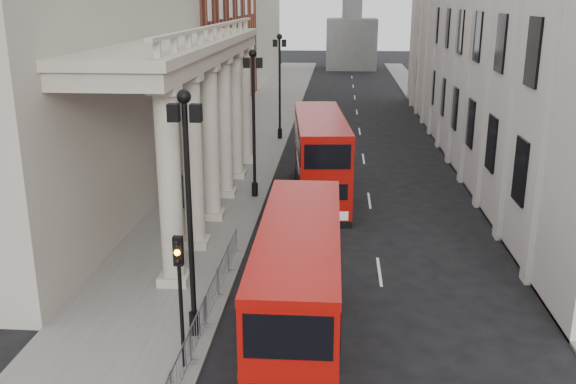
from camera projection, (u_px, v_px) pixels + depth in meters
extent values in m
cube|color=slate|center=(240.00, 156.00, 46.88)|extent=(6.00, 140.00, 0.12)
cube|color=slate|center=(469.00, 160.00, 45.64)|extent=(3.00, 140.00, 0.12)
cube|color=slate|center=(280.00, 156.00, 46.66)|extent=(0.20, 140.00, 0.14)
cube|color=#A49D89|center=(65.00, 98.00, 34.28)|extent=(9.00, 28.00, 12.00)
cube|color=#A49D89|center=(239.00, 6.00, 92.28)|extent=(9.00, 30.00, 20.00)
cube|color=#60605E|center=(351.00, 44.00, 104.22)|extent=(8.00, 8.00, 8.00)
cylinder|color=black|center=(195.00, 323.00, 21.76)|extent=(0.36, 0.36, 0.80)
cylinder|color=black|center=(190.00, 223.00, 20.72)|extent=(0.18, 0.18, 8.00)
sphere|color=black|center=(184.00, 97.00, 19.53)|extent=(0.44, 0.44, 0.44)
cube|color=black|center=(196.00, 113.00, 19.65)|extent=(0.35, 0.35, 0.55)
cube|color=black|center=(173.00, 113.00, 19.70)|extent=(0.35, 0.35, 0.55)
cylinder|color=black|center=(255.00, 189.00, 37.03)|extent=(0.36, 0.36, 0.80)
cylinder|color=black|center=(254.00, 128.00, 35.98)|extent=(0.18, 0.18, 8.00)
sphere|color=black|center=(253.00, 53.00, 34.80)|extent=(0.44, 0.44, 0.44)
cube|color=black|center=(259.00, 63.00, 34.92)|extent=(0.35, 0.35, 0.55)
cube|color=black|center=(246.00, 63.00, 34.97)|extent=(0.35, 0.35, 0.55)
cylinder|color=black|center=(280.00, 133.00, 52.29)|extent=(0.36, 0.36, 0.80)
cylinder|color=black|center=(280.00, 89.00, 51.25)|extent=(0.18, 0.18, 8.00)
sphere|color=black|center=(280.00, 37.00, 50.06)|extent=(0.44, 0.44, 0.44)
cube|color=black|center=(284.00, 43.00, 50.18)|extent=(0.35, 0.35, 0.55)
cube|color=black|center=(275.00, 43.00, 50.23)|extent=(0.35, 0.35, 0.55)
cylinder|color=black|center=(182.00, 317.00, 19.47)|extent=(0.12, 0.12, 3.40)
cube|color=black|center=(178.00, 251.00, 18.85)|extent=(0.28, 0.22, 0.90)
sphere|color=black|center=(177.00, 243.00, 18.63)|extent=(0.18, 0.18, 0.18)
sphere|color=orange|center=(177.00, 253.00, 18.72)|extent=(0.18, 0.18, 0.18)
sphere|color=black|center=(178.00, 262.00, 18.81)|extent=(0.18, 0.18, 0.18)
cube|color=gray|center=(181.00, 367.00, 18.88)|extent=(0.50, 2.30, 1.10)
cube|color=gray|center=(198.00, 328.00, 21.13)|extent=(0.50, 2.30, 1.10)
cube|color=gray|center=(212.00, 296.00, 23.37)|extent=(0.50, 2.30, 1.10)
cube|color=gray|center=(223.00, 270.00, 25.61)|extent=(0.50, 2.30, 1.10)
cube|color=gray|center=(232.00, 248.00, 27.85)|extent=(0.50, 2.30, 1.10)
cube|color=#A00C07|center=(299.00, 317.00, 20.52)|extent=(2.52, 10.22, 1.94)
cube|color=#A00C07|center=(299.00, 259.00, 19.93)|extent=(2.52, 10.22, 1.70)
cube|color=#A00C07|center=(300.00, 229.00, 19.65)|extent=(2.56, 10.26, 0.24)
cube|color=black|center=(299.00, 349.00, 20.85)|extent=(2.54, 10.22, 0.34)
cube|color=black|center=(299.00, 310.00, 20.44)|extent=(2.56, 8.28, 0.97)
cube|color=black|center=(299.00, 256.00, 19.90)|extent=(2.58, 9.64, 1.07)
cylinder|color=black|center=(272.00, 305.00, 23.10)|extent=(0.32, 0.97, 0.97)
cylinder|color=black|center=(333.00, 307.00, 22.95)|extent=(0.32, 0.97, 0.97)
cube|color=#920B06|center=(320.00, 173.00, 37.00)|extent=(3.60, 11.10, 2.08)
cube|color=#920B06|center=(320.00, 137.00, 36.37)|extent=(3.60, 11.10, 1.82)
cube|color=#920B06|center=(321.00, 119.00, 36.07)|extent=(3.65, 11.15, 0.26)
cube|color=black|center=(320.00, 194.00, 37.35)|extent=(3.62, 11.10, 0.36)
cube|color=black|center=(320.00, 169.00, 36.92)|extent=(3.47, 9.04, 1.04)
cube|color=black|center=(320.00, 135.00, 36.34)|extent=(3.61, 10.49, 1.14)
cube|color=white|center=(326.00, 216.00, 32.00)|extent=(2.18, 0.27, 0.47)
cube|color=yellow|center=(326.00, 222.00, 32.09)|extent=(0.57, 0.09, 0.14)
cylinder|color=black|center=(302.00, 209.00, 33.61)|extent=(0.43, 1.07, 1.04)
cylinder|color=black|center=(346.00, 208.00, 33.64)|extent=(0.43, 1.07, 1.04)
cylinder|color=black|center=(298.00, 176.00, 39.67)|extent=(0.43, 1.07, 1.04)
cylinder|color=black|center=(336.00, 176.00, 39.70)|extent=(0.43, 1.07, 1.04)
imported|color=black|center=(183.00, 198.00, 33.69)|extent=(0.73, 0.56, 1.78)
imported|color=black|center=(184.00, 191.00, 34.95)|extent=(1.05, 0.93, 1.80)
imported|color=black|center=(200.00, 186.00, 36.14)|extent=(0.92, 0.71, 1.66)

